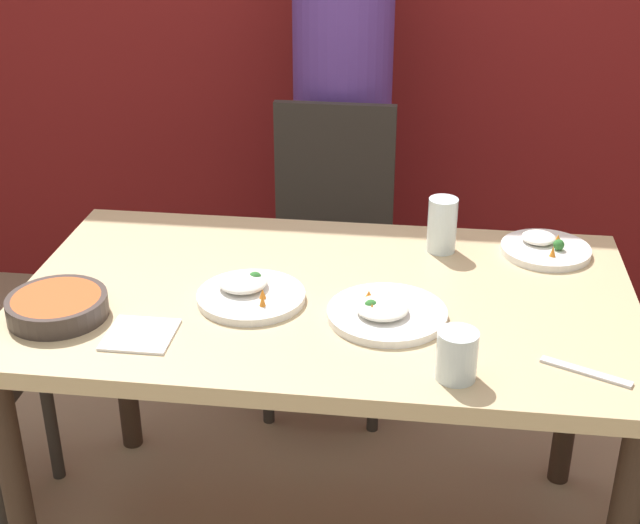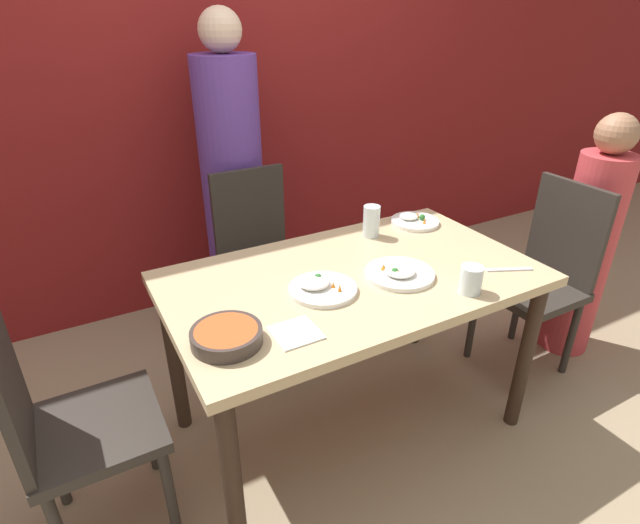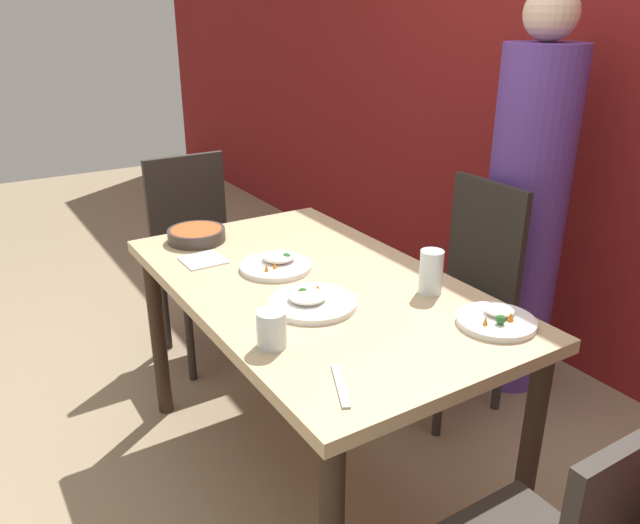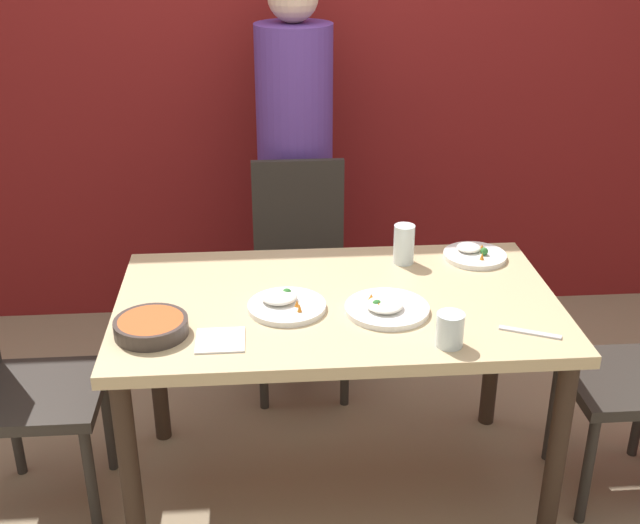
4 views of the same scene
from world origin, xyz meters
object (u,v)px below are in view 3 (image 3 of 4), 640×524
object	(u,v)px
glass_water_tall	(272,329)
person_adult	(525,215)
chair_adult_spot	(461,290)
plate_rice_adult	(312,301)
bowl_curry	(197,235)

from	to	relation	value
glass_water_tall	person_adult	bearing A→B (deg)	104.91
chair_adult_spot	glass_water_tall	bearing A→B (deg)	-70.74
chair_adult_spot	person_adult	size ratio (longest dim) A/B	0.57
person_adult	plate_rice_adult	size ratio (longest dim) A/B	6.36
chair_adult_spot	person_adult	world-z (taller)	person_adult
bowl_curry	plate_rice_adult	size ratio (longest dim) A/B	0.83
bowl_curry	plate_rice_adult	world-z (taller)	plate_rice_adult
person_adult	glass_water_tall	distance (m)	1.44
bowl_curry	person_adult	bearing A→B (deg)	68.99
plate_rice_adult	person_adult	bearing A→B (deg)	100.65
bowl_curry	glass_water_tall	bearing A→B (deg)	-8.60
bowl_curry	glass_water_tall	world-z (taller)	glass_water_tall
person_adult	plate_rice_adult	world-z (taller)	person_adult
plate_rice_adult	glass_water_tall	bearing A→B (deg)	-54.98
plate_rice_adult	glass_water_tall	xyz separation A→B (m)	(0.15, -0.21, 0.04)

